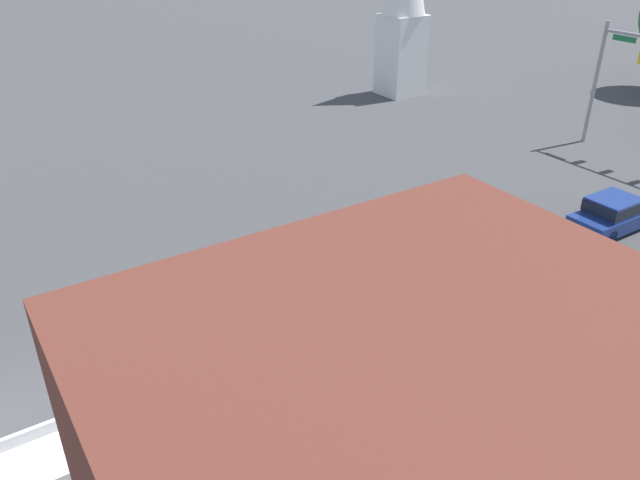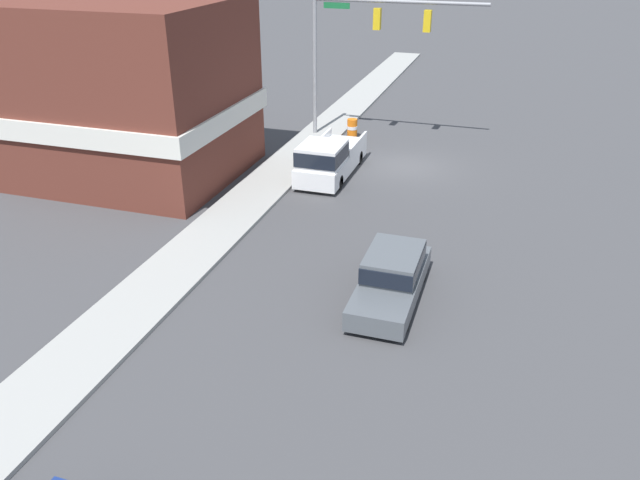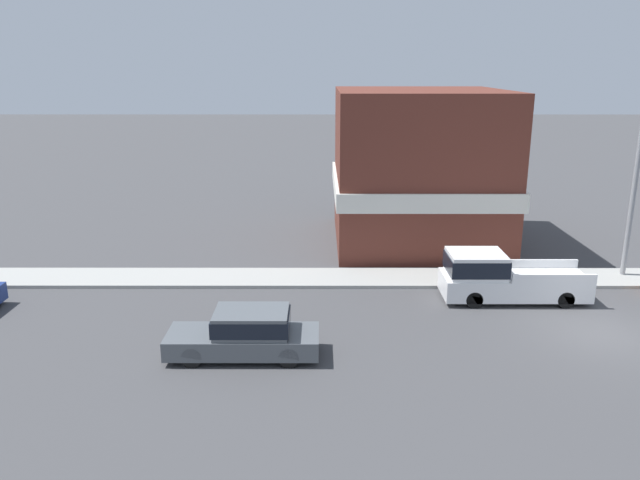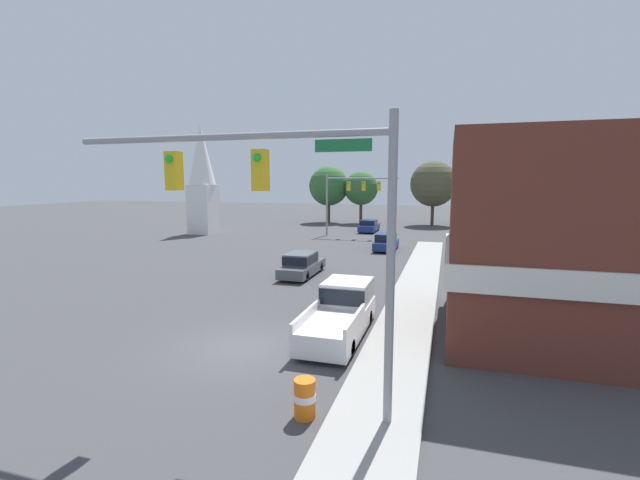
{
  "view_description": "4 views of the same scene",
  "coord_description": "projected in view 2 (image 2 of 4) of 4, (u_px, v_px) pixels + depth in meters",
  "views": [
    {
      "loc": [
        15.7,
        0.06,
        12.74
      ],
      "look_at": [
        -0.48,
        10.54,
        2.33
      ],
      "focal_mm": 35.0,
      "sensor_mm": 36.0,
      "label": 1
    },
    {
      "loc": [
        -4.85,
        29.14,
        10.68
      ],
      "look_at": [
        0.67,
        12.05,
        1.62
      ],
      "focal_mm": 35.0,
      "sensor_mm": 36.0,
      "label": 2
    },
    {
      "loc": [
        -20.25,
        9.78,
        9.12
      ],
      "look_at": [
        1.12,
        9.81,
        3.1
      ],
      "focal_mm": 35.0,
      "sensor_mm": 36.0,
      "label": 3
    },
    {
      "loc": [
        7.31,
        -13.8,
        6.16
      ],
      "look_at": [
        0.32,
        9.42,
        2.83
      ],
      "focal_mm": 24.0,
      "sensor_mm": 36.0,
      "label": 4
    }
  ],
  "objects": [
    {
      "name": "car_lead",
      "position": [
        392.0,
        275.0,
        19.72
      ],
      "size": [
        1.79,
        4.89,
        1.56
      ],
      "color": "black",
      "rests_on": "ground"
    },
    {
      "name": "pickup_truck_parked",
      "position": [
        328.0,
        159.0,
        29.13
      ],
      "size": [
        1.99,
        5.72,
        1.97
      ],
      "color": "black",
      "rests_on": "ground"
    },
    {
      "name": "ground_plane",
      "position": [
        407.0,
        167.0,
        30.9
      ],
      "size": [
        200.0,
        200.0,
        0.0
      ],
      "primitive_type": "plane",
      "color": "#424244"
    },
    {
      "name": "construction_barrel",
      "position": [
        352.0,
        128.0,
        35.01
      ],
      "size": [
        0.58,
        0.58,
        1.05
      ],
      "color": "orange",
      "rests_on": "ground"
    },
    {
      "name": "near_signal_assembly",
      "position": [
        365.0,
        33.0,
        32.32
      ],
      "size": [
        9.03,
        0.49,
        7.81
      ],
      "color": "gray",
      "rests_on": "ground"
    },
    {
      "name": "corner_brick_building",
      "position": [
        131.0,
        93.0,
        28.48
      ],
      "size": [
        9.73,
        8.73,
        7.91
      ],
      "color": "brown",
      "rests_on": "ground"
    },
    {
      "name": "sidewalk_curb",
      "position": [
        299.0,
        154.0,
        32.44
      ],
      "size": [
        2.4,
        60.0,
        0.14
      ],
      "color": "#9E9E99",
      "rests_on": "ground"
    }
  ]
}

